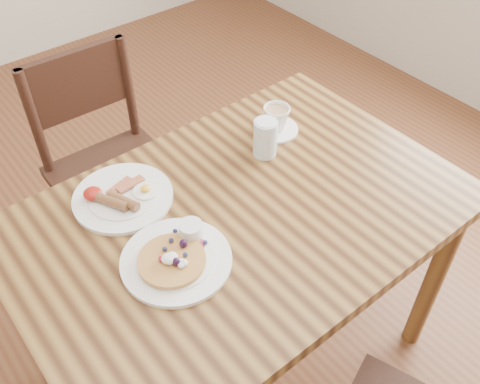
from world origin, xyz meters
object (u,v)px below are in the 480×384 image
(chair_far, at_px, (109,162))
(water_glass, at_px, (265,138))
(dining_table, at_px, (240,236))
(teacup_saucer, at_px, (276,120))
(pancake_plate, at_px, (177,257))
(breakfast_plate, at_px, (121,197))

(chair_far, relative_size, water_glass, 7.70)
(dining_table, bearing_deg, teacup_saucer, 33.50)
(dining_table, height_order, water_glass, water_glass)
(dining_table, distance_m, pancake_plate, 0.25)
(pancake_plate, bearing_deg, chair_far, 77.41)
(pancake_plate, relative_size, breakfast_plate, 1.00)
(breakfast_plate, xyz_separation_m, teacup_saucer, (0.53, -0.03, 0.03))
(breakfast_plate, distance_m, water_glass, 0.44)
(chair_far, distance_m, breakfast_plate, 0.55)
(chair_far, xyz_separation_m, water_glass, (0.27, -0.55, 0.31))
(dining_table, xyz_separation_m, water_glass, (0.21, 0.14, 0.16))
(pancake_plate, bearing_deg, teacup_saucer, 24.11)
(pancake_plate, height_order, water_glass, water_glass)
(pancake_plate, bearing_deg, water_glass, 22.03)
(dining_table, height_order, pancake_plate, pancake_plate)
(teacup_saucer, bearing_deg, dining_table, -146.50)
(dining_table, distance_m, breakfast_plate, 0.34)
(teacup_saucer, height_order, water_glass, water_glass)
(breakfast_plate, bearing_deg, teacup_saucer, -3.31)
(teacup_saucer, distance_m, water_glass, 0.12)
(chair_far, xyz_separation_m, teacup_saucer, (0.37, -0.48, 0.29))
(breakfast_plate, distance_m, teacup_saucer, 0.53)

